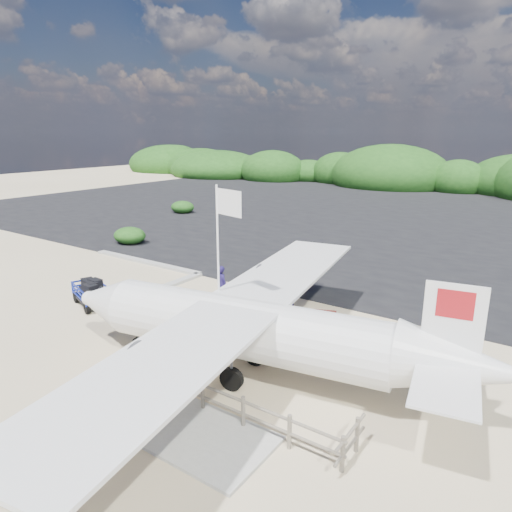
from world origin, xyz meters
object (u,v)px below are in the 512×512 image
Objects in this scene: crew_a at (222,285)px; crew_b at (291,295)px; signboard at (313,344)px; flagpole at (220,360)px; crew_c at (261,282)px; baggage_cart at (93,306)px.

crew_a is 1.07× the size of crew_b.
signboard is 3.38m from crew_b.
flagpole is 3.48× the size of signboard.
crew_b is 2.33m from crew_c.
crew_b is 1.01× the size of crew_c.
flagpole is 5.79m from crew_a.
signboard is at bearing -175.53° from crew_a.
baggage_cart is 10.93m from signboard.
baggage_cart is 9.59m from crew_b.
baggage_cart is at bearing 55.41° from crew_a.
flagpole is 3.61× the size of crew_c.
signboard reaches higher than baggage_cart.
crew_b is at bearing 91.61° from flagpole.
flagpole is 3.57× the size of crew_b.
flagpole reaches higher than crew_a.
flagpole is at bearing -147.53° from signboard.
crew_a is 1.08× the size of crew_c.
flagpole reaches higher than baggage_cart.
crew_c is (-2.34, 6.15, 0.89)m from flagpole.
crew_a reaches higher than crew_c.
signboard is 1.03× the size of crew_b.
crew_a is at bearing 128.01° from flagpole.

